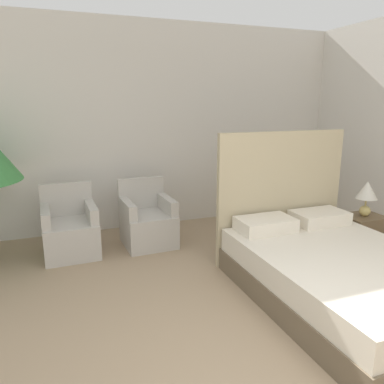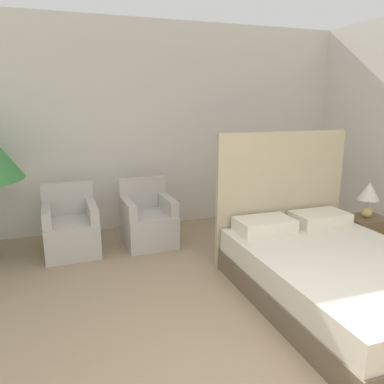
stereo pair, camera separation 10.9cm
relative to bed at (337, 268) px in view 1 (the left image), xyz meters
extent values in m
cube|color=silver|center=(-1.16, 2.74, 1.17)|extent=(10.00, 0.06, 2.90)
cube|color=brown|center=(0.00, -0.12, -0.17)|extent=(1.56, 2.14, 0.23)
cube|color=beige|center=(0.00, -0.12, 0.06)|extent=(1.53, 2.10, 0.23)
cube|color=tan|center=(0.00, 0.98, 0.46)|extent=(1.59, 0.06, 1.49)
cube|color=silver|center=(-0.35, 0.72, 0.25)|extent=(0.60, 0.38, 0.14)
cube|color=silver|center=(0.35, 0.72, 0.25)|extent=(0.60, 0.38, 0.14)
cube|color=#B7B2A8|center=(-2.29, 1.92, -0.08)|extent=(0.64, 0.67, 0.41)
cube|color=#B7B2A8|center=(-2.30, 2.22, 0.34)|extent=(0.62, 0.08, 0.41)
cube|color=#B7B2A8|center=(-2.55, 1.91, 0.23)|extent=(0.12, 0.59, 0.19)
cube|color=#B7B2A8|center=(-2.03, 1.93, 0.23)|extent=(0.12, 0.59, 0.19)
cube|color=#B7B2A8|center=(-1.34, 1.92, -0.08)|extent=(0.65, 0.68, 0.41)
cube|color=#B7B2A8|center=(-1.35, 2.22, 0.34)|extent=(0.62, 0.08, 0.41)
cube|color=#B7B2A8|center=(-1.60, 1.91, 0.23)|extent=(0.12, 0.60, 0.19)
cube|color=#B7B2A8|center=(-1.08, 1.93, 0.23)|extent=(0.12, 0.60, 0.19)
cube|color=brown|center=(1.05, 0.76, -0.05)|extent=(0.47, 0.39, 0.46)
sphere|color=tan|center=(1.05, 0.76, 0.24)|extent=(0.13, 0.13, 0.13)
cylinder|color=tan|center=(1.05, 0.76, 0.35)|extent=(0.02, 0.02, 0.09)
cone|color=beige|center=(1.05, 0.76, 0.50)|extent=(0.25, 0.25, 0.21)
camera|label=1|loc=(-2.41, -2.56, 1.52)|focal=35.00mm
camera|label=2|loc=(-2.31, -2.59, 1.52)|focal=35.00mm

